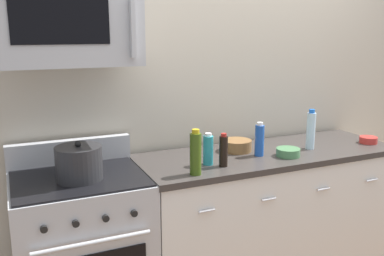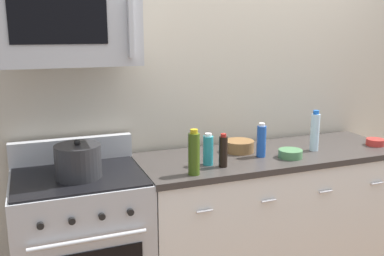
% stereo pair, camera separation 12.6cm
% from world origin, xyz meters
% --- Properties ---
extents(back_wall, '(4.94, 0.10, 2.70)m').
position_xyz_m(back_wall, '(0.00, 0.41, 1.35)').
color(back_wall, beige).
rests_on(back_wall, ground_plane).
extents(counter_unit, '(1.85, 0.66, 0.92)m').
position_xyz_m(counter_unit, '(0.00, -0.00, 0.46)').
color(counter_unit, white).
rests_on(counter_unit, ground_plane).
extents(range_oven, '(0.76, 0.69, 1.07)m').
position_xyz_m(range_oven, '(-1.30, 0.00, 0.47)').
color(range_oven, '#B7BABF').
rests_on(range_oven, ground_plane).
extents(microwave, '(0.74, 0.44, 0.40)m').
position_xyz_m(microwave, '(-1.30, 0.05, 1.75)').
color(microwave, '#B7BABF').
extents(bottle_dish_soap, '(0.06, 0.06, 0.20)m').
position_xyz_m(bottle_dish_soap, '(-0.52, -0.09, 1.02)').
color(bottle_dish_soap, teal).
rests_on(bottle_dish_soap, countertop_slab).
extents(bottle_olive_oil, '(0.07, 0.07, 0.27)m').
position_xyz_m(bottle_olive_oil, '(-0.67, -0.23, 1.05)').
color(bottle_olive_oil, '#385114').
rests_on(bottle_olive_oil, countertop_slab).
extents(bottle_soy_sauce_dark, '(0.05, 0.05, 0.21)m').
position_xyz_m(bottle_soy_sauce_dark, '(-0.45, -0.16, 1.02)').
color(bottle_soy_sauce_dark, black).
rests_on(bottle_soy_sauce_dark, countertop_slab).
extents(bottle_soda_blue, '(0.06, 0.06, 0.23)m').
position_xyz_m(bottle_soda_blue, '(-0.12, -0.06, 1.03)').
color(bottle_soda_blue, '#1E4CA5').
rests_on(bottle_soda_blue, countertop_slab).
extents(bottle_water_clear, '(0.06, 0.06, 0.28)m').
position_xyz_m(bottle_water_clear, '(0.30, -0.06, 1.05)').
color(bottle_water_clear, silver).
rests_on(bottle_water_clear, countertop_slab).
extents(bowl_wooden_salad, '(0.20, 0.20, 0.08)m').
position_xyz_m(bowl_wooden_salad, '(-0.20, 0.10, 0.96)').
color(bowl_wooden_salad, brown).
rests_on(bowl_wooden_salad, countertop_slab).
extents(bowl_red_small, '(0.13, 0.13, 0.05)m').
position_xyz_m(bowl_red_small, '(0.80, -0.11, 0.95)').
color(bowl_red_small, '#B72D28').
rests_on(bowl_red_small, countertop_slab).
extents(bowl_green_glaze, '(0.16, 0.16, 0.05)m').
position_xyz_m(bowl_green_glaze, '(0.05, -0.15, 0.95)').
color(bowl_green_glaze, '#477A4C').
rests_on(bowl_green_glaze, countertop_slab).
extents(stockpot, '(0.26, 0.26, 0.22)m').
position_xyz_m(stockpot, '(-1.30, -0.05, 1.02)').
color(stockpot, '#262628').
rests_on(stockpot, range_oven).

